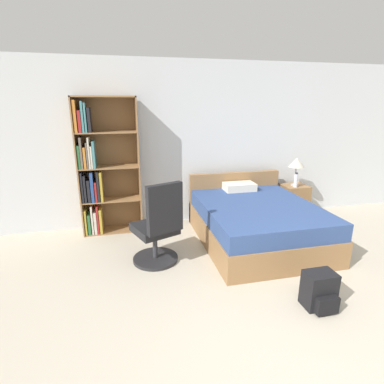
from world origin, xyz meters
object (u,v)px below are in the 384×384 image
object	(u,v)px
table_lamp	(297,163)
backpack_black	(320,291)
nightstand	(293,201)
water_bottle	(296,180)
office_chair	(158,229)
bookshelf	(100,171)
bed	(255,221)

from	to	relation	value
table_lamp	backpack_black	size ratio (longest dim) A/B	1.33
nightstand	water_bottle	xyz separation A→B (m)	(-0.06, -0.10, 0.41)
office_chair	nightstand	distance (m)	2.75
bookshelf	backpack_black	bearing A→B (deg)	-47.98
office_chair	water_bottle	bearing A→B (deg)	22.17
table_lamp	water_bottle	world-z (taller)	table_lamp
bed	nightstand	bearing A→B (deg)	34.78
bookshelf	water_bottle	distance (m)	3.19
water_bottle	backpack_black	world-z (taller)	water_bottle
bookshelf	backpack_black	xyz separation A→B (m)	(2.14, -2.38, -0.80)
bookshelf	water_bottle	xyz separation A→B (m)	(3.17, -0.18, -0.28)
water_bottle	backpack_black	bearing A→B (deg)	-115.03
office_chair	backpack_black	distance (m)	1.89
office_chair	water_bottle	size ratio (longest dim) A/B	4.30
office_chair	backpack_black	size ratio (longest dim) A/B	2.93
bed	water_bottle	distance (m)	1.26
bed	office_chair	xyz separation A→B (m)	(-1.45, -0.36, 0.16)
bookshelf	bed	xyz separation A→B (m)	(2.16, -0.83, -0.68)
bookshelf	bed	bearing A→B (deg)	-20.91
bookshelf	nightstand	world-z (taller)	bookshelf
backpack_black	nightstand	bearing A→B (deg)	64.71
bed	bookshelf	bearing A→B (deg)	159.09
office_chair	nightstand	size ratio (longest dim) A/B	1.87
bed	nightstand	xyz separation A→B (m)	(1.07, 0.74, -0.01)
water_bottle	backpack_black	xyz separation A→B (m)	(-1.03, -2.20, -0.52)
bed	water_bottle	xyz separation A→B (m)	(1.01, 0.64, 0.40)
backpack_black	bookshelf	bearing A→B (deg)	132.02
bed	nightstand	distance (m)	1.30
nightstand	backpack_black	bearing A→B (deg)	-115.29
table_lamp	bookshelf	bearing A→B (deg)	178.28
table_lamp	office_chair	bearing A→B (deg)	-156.46
bed	backpack_black	size ratio (longest dim) A/B	5.27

